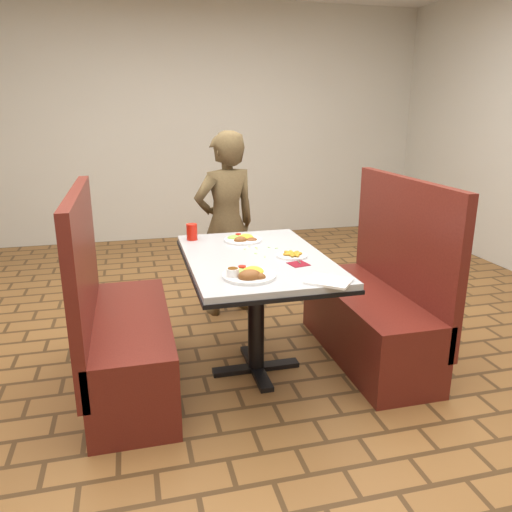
# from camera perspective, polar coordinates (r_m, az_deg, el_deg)

# --- Properties ---
(room) EXTENTS (7.00, 7.04, 2.82)m
(room) POSITION_cam_1_polar(r_m,az_deg,el_deg) (2.83, 0.00, 23.18)
(room) COLOR #8F5E2F
(room) RESTS_ON ground
(dining_table) EXTENTS (0.81, 1.21, 0.75)m
(dining_table) POSITION_cam_1_polar(r_m,az_deg,el_deg) (2.96, 0.00, -1.78)
(dining_table) COLOR #B4B7B9
(dining_table) RESTS_ON ground
(booth_bench_left) EXTENTS (0.47, 1.20, 1.17)m
(booth_bench_left) POSITION_cam_1_polar(r_m,az_deg,el_deg) (3.00, -15.11, -8.79)
(booth_bench_left) COLOR maroon
(booth_bench_left) RESTS_ON ground
(booth_bench_right) EXTENTS (0.47, 1.20, 1.17)m
(booth_bench_right) POSITION_cam_1_polar(r_m,az_deg,el_deg) (3.35, 13.43, -5.95)
(booth_bench_right) COLOR maroon
(booth_bench_right) RESTS_ON ground
(diner_person) EXTENTS (0.60, 0.49, 1.43)m
(diner_person) POSITION_cam_1_polar(r_m,az_deg,el_deg) (3.88, -3.46, 3.56)
(diner_person) COLOR brown
(diner_person) RESTS_ON ground
(near_dinner_plate) EXTENTS (0.28, 0.28, 0.09)m
(near_dinner_plate) POSITION_cam_1_polar(r_m,az_deg,el_deg) (2.56, -0.91, -1.83)
(near_dinner_plate) COLOR white
(near_dinner_plate) RESTS_ON dining_table
(far_dinner_plate) EXTENTS (0.25, 0.25, 0.06)m
(far_dinner_plate) POSITION_cam_1_polar(r_m,az_deg,el_deg) (3.26, -1.51, 2.12)
(far_dinner_plate) COLOR white
(far_dinner_plate) RESTS_ON dining_table
(plantain_plate) EXTENTS (0.18, 0.18, 0.03)m
(plantain_plate) POSITION_cam_1_polar(r_m,az_deg,el_deg) (2.92, 4.13, 0.14)
(plantain_plate) COLOR white
(plantain_plate) RESTS_ON dining_table
(maroon_napkin) EXTENTS (0.12, 0.12, 0.00)m
(maroon_napkin) POSITION_cam_1_polar(r_m,az_deg,el_deg) (2.79, 4.87, -0.92)
(maroon_napkin) COLOR maroon
(maroon_napkin) RESTS_ON dining_table
(spoon_utensil) EXTENTS (0.02, 0.13, 0.00)m
(spoon_utensil) POSITION_cam_1_polar(r_m,az_deg,el_deg) (2.85, 4.74, -0.47)
(spoon_utensil) COLOR silver
(spoon_utensil) RESTS_ON dining_table
(red_tumbler) EXTENTS (0.07, 0.07, 0.11)m
(red_tumbler) POSITION_cam_1_polar(r_m,az_deg,el_deg) (3.31, -7.34, 2.75)
(red_tumbler) COLOR red
(red_tumbler) RESTS_ON dining_table
(paper_napkin) EXTENTS (0.26, 0.26, 0.01)m
(paper_napkin) POSITION_cam_1_polar(r_m,az_deg,el_deg) (2.52, 8.30, -2.87)
(paper_napkin) COLOR white
(paper_napkin) RESTS_ON dining_table
(knife_utensil) EXTENTS (0.06, 0.18, 0.00)m
(knife_utensil) POSITION_cam_1_polar(r_m,az_deg,el_deg) (2.57, 1.28, -2.14)
(knife_utensil) COLOR silver
(knife_utensil) RESTS_ON dining_table
(fork_utensil) EXTENTS (0.03, 0.15, 0.00)m
(fork_utensil) POSITION_cam_1_polar(r_m,az_deg,el_deg) (2.54, -0.70, -2.40)
(fork_utensil) COLOR silver
(fork_utensil) RESTS_ON dining_table
(lettuce_shreds) EXTENTS (0.28, 0.32, 0.00)m
(lettuce_shreds) POSITION_cam_1_polar(r_m,az_deg,el_deg) (3.00, 0.46, 0.39)
(lettuce_shreds) COLOR #93C950
(lettuce_shreds) RESTS_ON dining_table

